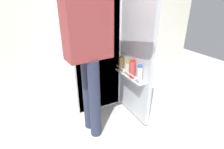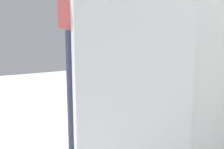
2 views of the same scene
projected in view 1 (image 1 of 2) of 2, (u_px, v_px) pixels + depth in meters
The scene contains 4 objects.
ground_plane at pixel (108, 118), 2.28m from camera, with size 6.84×6.84×0.00m, color silver.
kitchen_wall at pixel (79, 9), 2.47m from camera, with size 4.40×0.10×2.55m, color silver.
refrigerator at pixel (92, 47), 2.35m from camera, with size 0.67×1.21×1.65m.
person at pixel (89, 38), 1.65m from camera, with size 0.61×0.75×1.78m.
Camera 1 is at (-0.81, -1.65, 1.46)m, focal length 28.25 mm.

